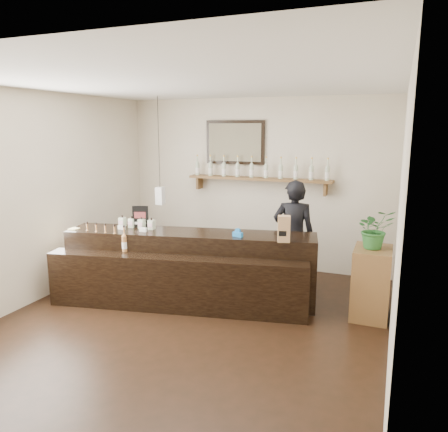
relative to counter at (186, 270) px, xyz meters
name	(u,v)px	position (x,y,z in m)	size (l,w,h in m)	color
ground	(190,322)	(0.34, -0.58, -0.44)	(5.00, 5.00, 0.00)	black
room_shell	(188,183)	(0.34, -0.58, 1.26)	(5.00, 5.00, 5.00)	beige
back_wall_decor	(244,162)	(0.18, 1.80, 1.32)	(2.66, 0.96, 1.69)	brown
counter	(186,270)	(0.00, 0.00, 0.00)	(3.42, 1.55, 1.10)	black
promo_sign	(140,217)	(-0.75, 0.11, 0.65)	(0.21, 0.10, 0.31)	black
paper_bag	(284,229)	(1.30, 0.09, 0.66)	(0.17, 0.15, 0.33)	#A47D4F
tape_dispenser	(238,233)	(0.69, 0.12, 0.54)	(0.14, 0.08, 0.11)	blue
side_cabinet	(371,283)	(2.34, 0.42, 0.00)	(0.44, 0.61, 0.88)	brown
potted_plant	(375,229)	(2.34, 0.42, 0.68)	(0.44, 0.38, 0.48)	#28652A
shopkeeper	(294,229)	(1.23, 0.97, 0.47)	(0.66, 0.44, 1.82)	black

